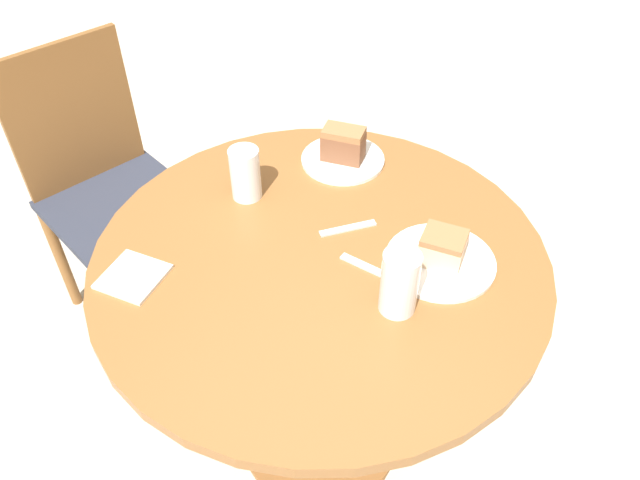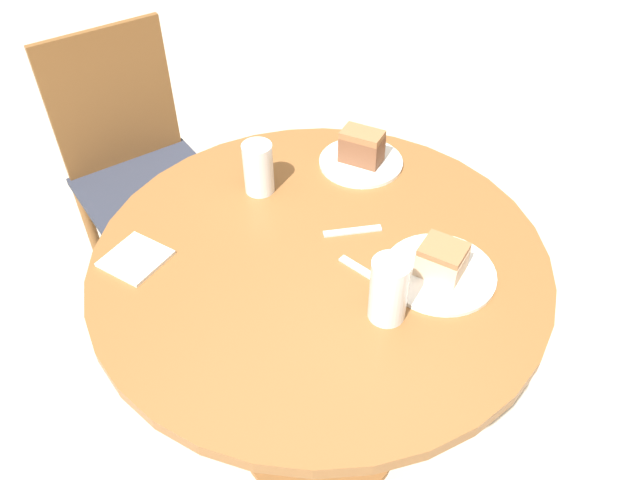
{
  "view_description": "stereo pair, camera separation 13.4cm",
  "coord_description": "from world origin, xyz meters",
  "views": [
    {
      "loc": [
        -0.77,
        -0.61,
        1.71
      ],
      "look_at": [
        0.0,
        0.0,
        0.8
      ],
      "focal_mm": 35.0,
      "sensor_mm": 36.0,
      "label": 1
    },
    {
      "loc": [
        -0.68,
        -0.71,
        1.71
      ],
      "look_at": [
        0.0,
        0.0,
        0.8
      ],
      "focal_mm": 35.0,
      "sensor_mm": 36.0,
      "label": 2
    }
  ],
  "objects": [
    {
      "name": "napkin_stack",
      "position": [
        -0.3,
        0.26,
        0.77
      ],
      "size": [
        0.15,
        0.15,
        0.01
      ],
      "rotation": [
        0.0,
        0.0,
        0.26
      ],
      "color": "silver",
      "rests_on": "table"
    },
    {
      "name": "spoon",
      "position": [
        0.1,
        -0.0,
        0.76
      ],
      "size": [
        0.12,
        0.09,
        0.0
      ],
      "rotation": [
        0.0,
        0.0,
        2.55
      ],
      "color": "silver",
      "rests_on": "table"
    },
    {
      "name": "fork",
      "position": [
        0.03,
        -0.13,
        0.76
      ],
      "size": [
        0.03,
        0.17,
        0.0
      ],
      "rotation": [
        0.0,
        0.0,
        1.65
      ],
      "color": "silver",
      "rests_on": "table"
    },
    {
      "name": "glass_water",
      "position": [
        0.05,
        0.26,
        0.82
      ],
      "size": [
        0.07,
        0.07,
        0.13
      ],
      "color": "silver",
      "rests_on": "table"
    },
    {
      "name": "cake_slice_near",
      "position": [
        0.14,
        -0.22,
        0.81
      ],
      "size": [
        0.1,
        0.11,
        0.07
      ],
      "rotation": [
        0.0,
        0.0,
        3.42
      ],
      "color": "beige",
      "rests_on": "plate_near"
    },
    {
      "name": "cake_slice_far",
      "position": [
        0.31,
        0.17,
        0.81
      ],
      "size": [
        0.1,
        0.12,
        0.09
      ],
      "rotation": [
        0.0,
        0.0,
        0.35
      ],
      "color": "brown",
      "rests_on": "plate_far"
    },
    {
      "name": "plate_far",
      "position": [
        0.31,
        0.17,
        0.77
      ],
      "size": [
        0.22,
        0.22,
        0.01
      ],
      "color": "white",
      "rests_on": "table"
    },
    {
      "name": "chair",
      "position": [
        0.03,
        0.87,
        0.49
      ],
      "size": [
        0.48,
        0.52,
        0.93
      ],
      "rotation": [
        0.0,
        0.0,
        -0.15
      ],
      "color": "brown",
      "rests_on": "ground_plane"
    },
    {
      "name": "glass_lemonade",
      "position": [
        -0.03,
        -0.22,
        0.83
      ],
      "size": [
        0.08,
        0.08,
        0.14
      ],
      "color": "silver",
      "rests_on": "table"
    },
    {
      "name": "ground_plane",
      "position": [
        0.0,
        0.0,
        0.0
      ],
      "size": [
        8.0,
        8.0,
        0.0
      ],
      "primitive_type": "plane",
      "color": "beige"
    },
    {
      "name": "plate_near",
      "position": [
        0.14,
        -0.22,
        0.77
      ],
      "size": [
        0.24,
        0.24,
        0.01
      ],
      "color": "white",
      "rests_on": "table"
    },
    {
      "name": "table",
      "position": [
        0.0,
        0.0,
        0.58
      ],
      "size": [
        1.0,
        1.0,
        0.76
      ],
      "color": "brown",
      "rests_on": "ground_plane"
    }
  ]
}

